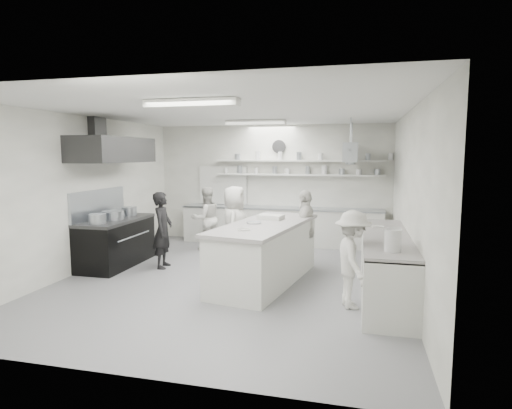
% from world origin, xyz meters
% --- Properties ---
extents(floor, '(6.00, 7.00, 0.02)m').
position_xyz_m(floor, '(0.00, 0.00, -0.01)').
color(floor, gray).
rests_on(floor, ground).
extents(ceiling, '(6.00, 7.00, 0.02)m').
position_xyz_m(ceiling, '(0.00, 0.00, 3.01)').
color(ceiling, silver).
rests_on(ceiling, wall_back).
extents(wall_back, '(6.00, 0.04, 3.00)m').
position_xyz_m(wall_back, '(0.00, 3.50, 1.50)').
color(wall_back, silver).
rests_on(wall_back, floor).
extents(wall_front, '(6.00, 0.04, 3.00)m').
position_xyz_m(wall_front, '(0.00, -3.50, 1.50)').
color(wall_front, silver).
rests_on(wall_front, floor).
extents(wall_left, '(0.04, 7.00, 3.00)m').
position_xyz_m(wall_left, '(-3.00, 0.00, 1.50)').
color(wall_left, silver).
rests_on(wall_left, floor).
extents(wall_right, '(0.04, 7.00, 3.00)m').
position_xyz_m(wall_right, '(3.00, 0.00, 1.50)').
color(wall_right, silver).
rests_on(wall_right, floor).
extents(stove, '(0.80, 1.80, 0.90)m').
position_xyz_m(stove, '(-2.60, 0.40, 0.45)').
color(stove, black).
rests_on(stove, floor).
extents(exhaust_hood, '(0.85, 2.00, 0.50)m').
position_xyz_m(exhaust_hood, '(-2.60, 0.40, 2.35)').
color(exhaust_hood, '#303031').
rests_on(exhaust_hood, wall_left).
extents(back_counter, '(5.00, 0.60, 0.92)m').
position_xyz_m(back_counter, '(0.30, 3.20, 0.46)').
color(back_counter, silver).
rests_on(back_counter, floor).
extents(shelf_lower, '(4.20, 0.26, 0.04)m').
position_xyz_m(shelf_lower, '(0.70, 3.37, 1.75)').
color(shelf_lower, silver).
rests_on(shelf_lower, wall_back).
extents(shelf_upper, '(4.20, 0.26, 0.04)m').
position_xyz_m(shelf_upper, '(0.70, 3.37, 2.10)').
color(shelf_upper, silver).
rests_on(shelf_upper, wall_back).
extents(pass_through_window, '(1.30, 0.04, 1.00)m').
position_xyz_m(pass_through_window, '(-1.30, 3.48, 1.45)').
color(pass_through_window, black).
rests_on(pass_through_window, wall_back).
extents(wall_clock, '(0.32, 0.05, 0.32)m').
position_xyz_m(wall_clock, '(0.20, 3.46, 2.45)').
color(wall_clock, silver).
rests_on(wall_clock, wall_back).
extents(right_counter, '(0.74, 3.30, 0.94)m').
position_xyz_m(right_counter, '(2.65, -0.20, 0.47)').
color(right_counter, silver).
rests_on(right_counter, floor).
extents(pot_rack, '(0.30, 1.60, 0.40)m').
position_xyz_m(pot_rack, '(2.00, 2.40, 2.30)').
color(pot_rack, '#A2A8B1').
rests_on(pot_rack, ceiling).
extents(light_fixture_front, '(1.30, 0.25, 0.10)m').
position_xyz_m(light_fixture_front, '(0.00, -1.80, 2.94)').
color(light_fixture_front, silver).
rests_on(light_fixture_front, ceiling).
extents(light_fixture_rear, '(1.30, 0.25, 0.10)m').
position_xyz_m(light_fixture_rear, '(0.00, 1.80, 2.94)').
color(light_fixture_rear, silver).
rests_on(light_fixture_rear, ceiling).
extents(prep_island, '(1.48, 2.88, 1.01)m').
position_xyz_m(prep_island, '(0.61, 0.01, 0.50)').
color(prep_island, silver).
rests_on(prep_island, floor).
extents(stove_pot, '(0.43, 0.43, 0.22)m').
position_xyz_m(stove_pot, '(-2.60, 0.33, 1.02)').
color(stove_pot, '#A2A8B1').
rests_on(stove_pot, stove).
extents(cook_stove, '(0.44, 0.60, 1.52)m').
position_xyz_m(cook_stove, '(-1.59, 0.46, 0.76)').
color(cook_stove, black).
rests_on(cook_stove, floor).
extents(cook_back, '(0.91, 0.91, 1.49)m').
position_xyz_m(cook_back, '(-1.31, 2.19, 0.75)').
color(cook_back, silver).
rests_on(cook_back, floor).
extents(cook_island_left, '(0.62, 0.86, 1.63)m').
position_xyz_m(cook_island_left, '(-0.21, 0.85, 0.82)').
color(cook_island_left, silver).
rests_on(cook_island_left, floor).
extents(cook_island_right, '(0.45, 0.95, 1.57)m').
position_xyz_m(cook_island_right, '(1.19, 1.08, 0.78)').
color(cook_island_right, silver).
rests_on(cook_island_right, floor).
extents(cook_right, '(0.77, 1.05, 1.45)m').
position_xyz_m(cook_right, '(2.13, -0.92, 0.73)').
color(cook_right, silver).
rests_on(cook_right, floor).
extents(bowl_island_a, '(0.33, 0.33, 0.07)m').
position_xyz_m(bowl_island_a, '(0.42, -0.04, 1.04)').
color(bowl_island_a, '#A2A8B1').
rests_on(bowl_island_a, prep_island).
extents(bowl_island_b, '(0.29, 0.29, 0.07)m').
position_xyz_m(bowl_island_b, '(0.43, -0.76, 1.04)').
color(bowl_island_b, silver).
rests_on(bowl_island_b, prep_island).
extents(bowl_right, '(0.24, 0.24, 0.05)m').
position_xyz_m(bowl_right, '(2.54, 0.54, 0.97)').
color(bowl_right, silver).
rests_on(bowl_right, right_counter).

